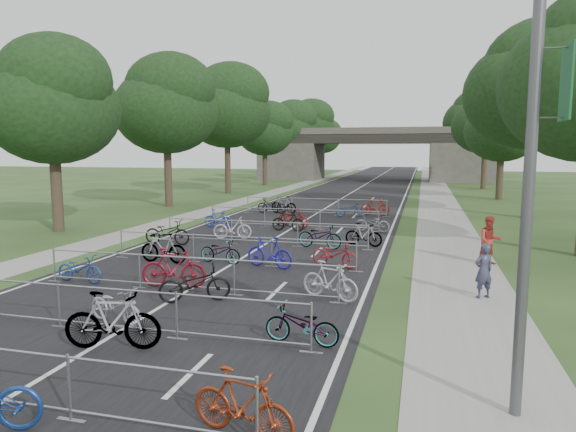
# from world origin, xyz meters

# --- Properties ---
(road) EXTENTS (11.00, 140.00, 0.01)m
(road) POSITION_xyz_m (0.00, 50.00, 0.01)
(road) COLOR black
(road) RESTS_ON ground
(sidewalk_right) EXTENTS (3.00, 140.00, 0.01)m
(sidewalk_right) POSITION_xyz_m (8.00, 50.00, 0.01)
(sidewalk_right) COLOR gray
(sidewalk_right) RESTS_ON ground
(sidewalk_left) EXTENTS (2.00, 140.00, 0.01)m
(sidewalk_left) POSITION_xyz_m (-7.50, 50.00, 0.01)
(sidewalk_left) COLOR gray
(sidewalk_left) RESTS_ON ground
(lane_markings) EXTENTS (0.12, 140.00, 0.00)m
(lane_markings) POSITION_xyz_m (0.00, 50.00, 0.00)
(lane_markings) COLOR silver
(lane_markings) RESTS_ON ground
(overpass_bridge) EXTENTS (31.00, 8.00, 7.05)m
(overpass_bridge) POSITION_xyz_m (0.00, 65.00, 3.53)
(overpass_bridge) COLOR #43423C
(overpass_bridge) RESTS_ON ground
(lamppost) EXTENTS (0.61, 0.65, 8.21)m
(lamppost) POSITION_xyz_m (8.33, 2.00, 4.28)
(lamppost) COLOR #4C4C51
(lamppost) RESTS_ON ground
(tree_left_0) EXTENTS (6.72, 6.72, 10.25)m
(tree_left_0) POSITION_xyz_m (-11.39, 15.93, 6.49)
(tree_left_0) COLOR #33261C
(tree_left_0) RESTS_ON ground
(tree_left_1) EXTENTS (7.56, 7.56, 11.53)m
(tree_left_1) POSITION_xyz_m (-11.39, 27.93, 7.30)
(tree_left_1) COLOR #33261C
(tree_left_1) RESTS_ON ground
(tree_right_1) EXTENTS (8.18, 8.18, 12.47)m
(tree_right_1) POSITION_xyz_m (13.11, 27.93, 7.90)
(tree_right_1) COLOR #33261C
(tree_right_1) RESTS_ON ground
(tree_left_2) EXTENTS (8.40, 8.40, 12.81)m
(tree_left_2) POSITION_xyz_m (-11.39, 39.93, 8.12)
(tree_left_2) COLOR #33261C
(tree_left_2) RESTS_ON ground
(tree_right_2) EXTENTS (6.16, 6.16, 9.39)m
(tree_right_2) POSITION_xyz_m (13.11, 39.93, 5.95)
(tree_right_2) COLOR #33261C
(tree_right_2) RESTS_ON ground
(tree_left_3) EXTENTS (6.72, 6.72, 10.25)m
(tree_left_3) POSITION_xyz_m (-11.39, 51.93, 6.49)
(tree_left_3) COLOR #33261C
(tree_left_3) RESTS_ON ground
(tree_right_3) EXTENTS (7.17, 7.17, 10.93)m
(tree_right_3) POSITION_xyz_m (13.11, 51.93, 6.92)
(tree_right_3) COLOR #33261C
(tree_right_3) RESTS_ON ground
(tree_left_4) EXTENTS (7.56, 7.56, 11.53)m
(tree_left_4) POSITION_xyz_m (-11.39, 63.93, 7.30)
(tree_left_4) COLOR #33261C
(tree_left_4) RESTS_ON ground
(tree_right_4) EXTENTS (8.18, 8.18, 12.47)m
(tree_right_4) POSITION_xyz_m (13.11, 63.93, 7.90)
(tree_right_4) COLOR #33261C
(tree_right_4) RESTS_ON ground
(tree_left_5) EXTENTS (8.40, 8.40, 12.81)m
(tree_left_5) POSITION_xyz_m (-11.39, 75.93, 8.12)
(tree_left_5) COLOR #33261C
(tree_left_5) RESTS_ON ground
(tree_right_5) EXTENTS (6.16, 6.16, 9.39)m
(tree_right_5) POSITION_xyz_m (13.11, 75.93, 5.95)
(tree_right_5) COLOR #33261C
(tree_right_5) RESTS_ON ground
(tree_left_6) EXTENTS (6.72, 6.72, 10.25)m
(tree_left_6) POSITION_xyz_m (-11.39, 87.93, 6.49)
(tree_left_6) COLOR #33261C
(tree_left_6) RESTS_ON ground
(tree_right_6) EXTENTS (7.17, 7.17, 10.93)m
(tree_right_6) POSITION_xyz_m (13.11, 87.93, 6.92)
(tree_right_6) COLOR #33261C
(tree_right_6) RESTS_ON ground
(barrier_row_1) EXTENTS (9.70, 0.08, 1.10)m
(barrier_row_1) POSITION_xyz_m (0.00, 3.60, 0.55)
(barrier_row_1) COLOR #94969B
(barrier_row_1) RESTS_ON ground
(barrier_row_2) EXTENTS (9.70, 0.08, 1.10)m
(barrier_row_2) POSITION_xyz_m (0.00, 7.20, 0.55)
(barrier_row_2) COLOR #94969B
(barrier_row_2) RESTS_ON ground
(barrier_row_3) EXTENTS (9.70, 0.08, 1.10)m
(barrier_row_3) POSITION_xyz_m (0.00, 11.00, 0.55)
(barrier_row_3) COLOR #94969B
(barrier_row_3) RESTS_ON ground
(barrier_row_4) EXTENTS (9.70, 0.08, 1.10)m
(barrier_row_4) POSITION_xyz_m (0.00, 15.00, 0.55)
(barrier_row_4) COLOR #94969B
(barrier_row_4) RESTS_ON ground
(barrier_row_5) EXTENTS (9.70, 0.08, 1.10)m
(barrier_row_5) POSITION_xyz_m (0.00, 20.00, 0.55)
(barrier_row_5) COLOR #94969B
(barrier_row_5) RESTS_ON ground
(barrier_row_6) EXTENTS (9.70, 0.08, 1.10)m
(barrier_row_6) POSITION_xyz_m (0.00, 26.00, 0.55)
(barrier_row_6) COLOR #94969B
(barrier_row_6) RESTS_ON ground
(bike_3) EXTENTS (1.81, 0.88, 1.05)m
(bike_3) POSITION_xyz_m (4.30, 0.24, 0.52)
(bike_3) COLOR maroon
(bike_3) RESTS_ON ground
(bike_5) EXTENTS (1.79, 1.04, 0.89)m
(bike_5) POSITION_xyz_m (-0.41, 4.18, 0.45)
(bike_5) COLOR #97969D
(bike_5) RESTS_ON ground
(bike_6) EXTENTS (2.17, 1.01, 1.26)m
(bike_6) POSITION_xyz_m (0.49, 2.73, 0.63)
(bike_6) COLOR #94969B
(bike_6) RESTS_ON ground
(bike_7) EXTENTS (1.73, 0.74, 0.88)m
(bike_7) POSITION_xyz_m (4.30, 4.00, 0.44)
(bike_7) COLOR #94969B
(bike_7) RESTS_ON ground
(bike_8) EXTENTS (1.73, 0.73, 0.89)m
(bike_8) POSITION_xyz_m (-3.75, 7.33, 0.44)
(bike_8) COLOR navy
(bike_8) RESTS_ON ground
(bike_9) EXTENTS (2.10, 0.85, 1.23)m
(bike_9) POSITION_xyz_m (-0.58, 7.55, 0.61)
(bike_9) COLOR maroon
(bike_9) RESTS_ON ground
(bike_10) EXTENTS (2.07, 1.53, 1.04)m
(bike_10) POSITION_xyz_m (0.69, 6.33, 0.52)
(bike_10) COLOR black
(bike_10) RESTS_ON ground
(bike_11) EXTENTS (1.87, 1.15, 1.09)m
(bike_11) POSITION_xyz_m (4.30, 7.48, 0.55)
(bike_11) COLOR #B0B1B8
(bike_11) RESTS_ON ground
(bike_12) EXTENTS (1.91, 0.61, 1.13)m
(bike_12) POSITION_xyz_m (-2.54, 10.55, 0.57)
(bike_12) COLOR #94969B
(bike_12) RESTS_ON ground
(bike_13) EXTENTS (1.80, 0.92, 0.90)m
(bike_13) POSITION_xyz_m (-0.48, 11.07, 0.45)
(bike_13) COLOR #94969B
(bike_13) RESTS_ON ground
(bike_14) EXTENTS (1.96, 1.03, 1.13)m
(bike_14) POSITION_xyz_m (1.51, 10.83, 0.57)
(bike_14) COLOR #1E1B97
(bike_14) RESTS_ON ground
(bike_15) EXTENTS (1.92, 1.16, 0.95)m
(bike_15) POSITION_xyz_m (3.76, 11.51, 0.48)
(bike_15) COLOR maroon
(bike_15) RESTS_ON ground
(bike_16) EXTENTS (2.14, 0.78, 1.12)m
(bike_16) POSITION_xyz_m (-4.20, 13.98, 0.56)
(bike_16) COLOR black
(bike_16) RESTS_ON ground
(bike_17) EXTENTS (1.91, 0.84, 1.11)m
(bike_17) POSITION_xyz_m (-1.89, 16.02, 0.55)
(bike_17) COLOR #B5B5BD
(bike_17) RESTS_ON ground
(bike_18) EXTENTS (2.08, 1.11, 1.04)m
(bike_18) POSITION_xyz_m (2.53, 14.92, 0.52)
(bike_18) COLOR #94969B
(bike_18) RESTS_ON ground
(bike_19) EXTENTS (1.77, 0.89, 1.03)m
(bike_19) POSITION_xyz_m (4.30, 15.85, 0.51)
(bike_19) COLOR #94969B
(bike_19) RESTS_ON ground
(bike_20) EXTENTS (1.64, 0.57, 0.97)m
(bike_20) POSITION_xyz_m (-3.99, 19.33, 0.49)
(bike_20) COLOR #1C2C9F
(bike_20) RESTS_ON ground
(bike_21) EXTENTS (2.21, 1.60, 1.10)m
(bike_21) POSITION_xyz_m (0.01, 20.15, 0.55)
(bike_21) COLOR maroon
(bike_21) RESTS_ON ground
(bike_22) EXTENTS (1.81, 0.69, 1.06)m
(bike_22) POSITION_xyz_m (0.04, 18.99, 0.53)
(bike_22) COLOR black
(bike_22) RESTS_ON ground
(bike_23) EXTENTS (1.84, 0.87, 0.93)m
(bike_23) POSITION_xyz_m (4.30, 19.94, 0.47)
(bike_23) COLOR #A4A3AB
(bike_23) RESTS_ON ground
(bike_24) EXTENTS (2.07, 0.85, 1.06)m
(bike_24) POSITION_xyz_m (-2.90, 25.93, 0.53)
(bike_24) COLOR black
(bike_24) RESTS_ON ground
(bike_25) EXTENTS (1.97, 1.03, 1.14)m
(bike_25) POSITION_xyz_m (-2.12, 26.10, 0.57)
(bike_25) COLOR #94969B
(bike_25) RESTS_ON ground
(bike_26) EXTENTS (1.87, 1.31, 0.93)m
(bike_26) POSITION_xyz_m (2.32, 25.55, 0.47)
(bike_26) COLOR #1A4593
(bike_26) RESTS_ON ground
(bike_27) EXTENTS (1.88, 0.54, 1.13)m
(bike_27) POSITION_xyz_m (3.80, 26.75, 0.56)
(bike_27) COLOR maroon
(bike_27) RESTS_ON ground
(pedestrian_a) EXTENTS (0.69, 0.62, 1.58)m
(pedestrian_a) POSITION_xyz_m (8.50, 8.78, 0.79)
(pedestrian_a) COLOR #31324A
(pedestrian_a) RESTS_ON ground
(pedestrian_b) EXTENTS (0.98, 0.83, 1.78)m
(pedestrian_b) POSITION_xyz_m (9.20, 13.42, 0.89)
(pedestrian_b) COLOR #9E2D22
(pedestrian_b) RESTS_ON ground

